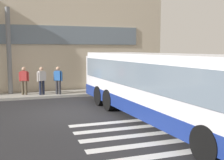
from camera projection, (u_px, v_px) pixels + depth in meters
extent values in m
cube|color=#232326|center=(64.00, 112.00, 12.55)|extent=(80.00, 90.00, 0.02)
cube|color=silver|center=(171.00, 154.00, 7.54)|extent=(4.40, 0.36, 0.01)
cube|color=silver|center=(156.00, 143.00, 8.39)|extent=(4.40, 0.36, 0.01)
cube|color=silver|center=(143.00, 135.00, 9.23)|extent=(4.40, 0.36, 0.01)
cube|color=silver|center=(133.00, 128.00, 10.08)|extent=(4.40, 0.36, 0.01)
cube|color=silver|center=(124.00, 121.00, 10.93)|extent=(4.40, 0.36, 0.01)
cube|color=beige|center=(41.00, 40.00, 23.42)|extent=(16.32, 12.00, 7.37)
cube|color=slate|center=(64.00, 35.00, 18.05)|extent=(10.32, 0.10, 1.20)
cube|color=#9E9B93|center=(52.00, 94.00, 17.06)|extent=(20.32, 2.00, 0.15)
cylinder|color=slate|center=(9.00, 51.00, 16.54)|extent=(0.28, 0.28, 5.23)
cube|color=silver|center=(161.00, 86.00, 10.85)|extent=(3.34, 11.67, 2.15)
cube|color=navy|center=(160.00, 106.00, 10.94)|extent=(3.38, 11.72, 0.55)
cube|color=silver|center=(161.00, 56.00, 10.72)|extent=(3.23, 11.47, 0.20)
cube|color=slate|center=(183.00, 72.00, 11.56)|extent=(0.75, 10.30, 0.95)
cube|color=slate|center=(128.00, 74.00, 10.57)|extent=(0.75, 10.30, 0.95)
cylinder|color=black|center=(207.00, 144.00, 6.87)|extent=(0.37, 1.02, 1.00)
cylinder|color=black|center=(152.00, 97.00, 13.75)|extent=(0.37, 1.02, 1.00)
cylinder|color=black|center=(109.00, 100.00, 12.85)|extent=(0.37, 1.02, 1.00)
cylinder|color=black|center=(140.00, 93.00, 14.94)|extent=(0.37, 1.02, 1.00)
cylinder|color=black|center=(100.00, 96.00, 14.04)|extent=(0.37, 1.02, 1.00)
cylinder|color=#4C4233|center=(26.00, 88.00, 16.42)|extent=(0.15, 0.15, 0.85)
cylinder|color=#4C4233|center=(23.00, 88.00, 16.41)|extent=(0.15, 0.15, 0.85)
cube|color=#B23333|center=(24.00, 76.00, 16.33)|extent=(0.43, 0.33, 0.58)
sphere|color=tan|center=(24.00, 69.00, 16.29)|extent=(0.23, 0.23, 0.23)
cylinder|color=#B23333|center=(28.00, 77.00, 16.34)|extent=(0.09, 0.09, 0.55)
cylinder|color=#B23333|center=(20.00, 77.00, 16.34)|extent=(0.09, 0.09, 0.55)
cylinder|color=#1E2338|center=(43.00, 88.00, 16.49)|extent=(0.15, 0.15, 0.85)
cylinder|color=#1E2338|center=(40.00, 88.00, 16.36)|extent=(0.15, 0.15, 0.85)
cube|color=silver|center=(42.00, 76.00, 16.34)|extent=(0.44, 0.35, 0.58)
sphere|color=tan|center=(41.00, 69.00, 16.30)|extent=(0.23, 0.23, 0.23)
cylinder|color=silver|center=(45.00, 76.00, 16.52)|extent=(0.09, 0.09, 0.55)
cylinder|color=silver|center=(38.00, 77.00, 16.18)|extent=(0.09, 0.09, 0.55)
cylinder|color=#2D2D33|center=(60.00, 87.00, 16.58)|extent=(0.15, 0.15, 0.85)
cylinder|color=#2D2D33|center=(57.00, 87.00, 16.64)|extent=(0.15, 0.15, 0.85)
cube|color=#2659A5|center=(58.00, 76.00, 16.53)|extent=(0.44, 0.41, 0.58)
sphere|color=tan|center=(58.00, 69.00, 16.48)|extent=(0.23, 0.23, 0.23)
cylinder|color=#2659A5|center=(62.00, 77.00, 16.46)|extent=(0.09, 0.09, 0.55)
cylinder|color=#2659A5|center=(54.00, 76.00, 16.61)|extent=(0.09, 0.09, 0.55)
cube|color=navy|center=(59.00, 76.00, 16.69)|extent=(0.35, 0.33, 0.44)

